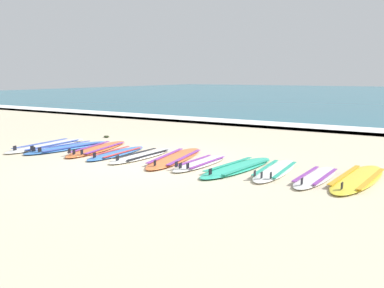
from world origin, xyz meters
The scene contains 15 objects.
ground_plane centered at (0.00, 0.00, 0.00)m, with size 80.00×80.00×0.00m, color beige.
sea centered at (0.00, 36.75, 0.05)m, with size 80.00×60.00×0.10m, color #23667A.
wave_foam_strip centered at (0.00, 7.40, 0.06)m, with size 80.00×1.30×0.11m, color white.
surfboard_0 centered at (-3.41, 0.21, 0.04)m, with size 0.80×2.62×0.18m.
surfboard_1 centered at (-2.71, 0.27, 0.04)m, with size 0.89×2.47×0.18m.
surfboard_2 centered at (-1.93, 0.54, 0.04)m, with size 1.11×2.57×0.18m.
surfboard_3 centered at (-1.12, 0.35, 0.04)m, with size 0.64×2.06×0.18m.
surfboard_4 centered at (-0.42, 0.42, 0.04)m, with size 0.56×2.11×0.18m.
surfboard_5 centered at (0.37, 0.60, 0.04)m, with size 1.09×2.66×0.18m.
surfboard_6 centered at (1.14, 0.43, 0.04)m, with size 0.54×1.97×0.18m.
surfboard_7 centered at (1.97, 0.48, 0.04)m, with size 0.91×2.47×0.18m.
surfboard_8 centered at (2.70, 0.62, 0.04)m, with size 0.66×2.17×0.18m.
surfboard_9 centered at (3.51, 0.49, 0.04)m, with size 0.57×1.97×0.18m.
surfboard_10 centered at (4.18, 0.78, 0.04)m, with size 0.86×2.59×0.18m.
seaweed_clump_near_shoreline centered at (-3.18, 2.19, 0.03)m, with size 0.18×0.14×0.06m, color #2D381E.
Camera 1 is at (5.26, -6.70, 1.85)m, focal length 37.52 mm.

